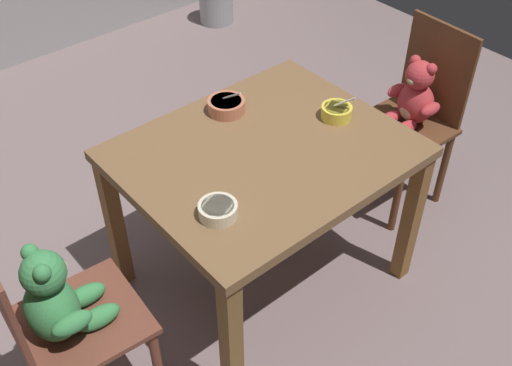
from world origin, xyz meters
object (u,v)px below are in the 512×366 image
at_px(dining_table, 264,169).
at_px(porridge_bowl_terracotta_far_center, 226,106).
at_px(porridge_bowl_yellow_near_right, 336,112).
at_px(porridge_bowl_cream_near_left, 218,210).
at_px(metal_pail, 216,3).
at_px(teddy_chair_near_left, 57,310).
at_px(teddy_chair_near_right, 413,107).

bearing_deg(dining_table, porridge_bowl_terracotta_far_center, 81.17).
bearing_deg(porridge_bowl_yellow_near_right, porridge_bowl_terracotta_far_center, 134.16).
bearing_deg(porridge_bowl_yellow_near_right, porridge_bowl_cream_near_left, -168.74).
distance_m(dining_table, porridge_bowl_terracotta_far_center, 0.32).
relative_size(porridge_bowl_terracotta_far_center, metal_pail, 0.55).
relative_size(teddy_chair_near_left, porridge_bowl_yellow_near_right, 7.21).
bearing_deg(porridge_bowl_yellow_near_right, metal_pail, 64.78).
height_order(teddy_chair_near_right, porridge_bowl_cream_near_left, teddy_chair_near_right).
bearing_deg(teddy_chair_near_right, metal_pail, -99.88).
relative_size(teddy_chair_near_left, porridge_bowl_cream_near_left, 6.93).
bearing_deg(porridge_bowl_yellow_near_right, dining_table, 175.14).
bearing_deg(metal_pail, porridge_bowl_yellow_near_right, -115.22).
xyz_separation_m(dining_table, metal_pail, (1.38, 2.15, -0.48)).
height_order(dining_table, porridge_bowl_cream_near_left, porridge_bowl_cream_near_left).
distance_m(teddy_chair_near_left, porridge_bowl_terracotta_far_center, 1.03).
bearing_deg(porridge_bowl_cream_near_left, porridge_bowl_terracotta_far_center, 49.20).
distance_m(teddy_chair_near_right, porridge_bowl_yellow_near_right, 0.60).
bearing_deg(teddy_chair_near_left, dining_table, 6.21).
height_order(porridge_bowl_terracotta_far_center, metal_pail, porridge_bowl_terracotta_far_center).
bearing_deg(teddy_chair_near_left, porridge_bowl_terracotta_far_center, 22.82).
bearing_deg(dining_table, porridge_bowl_yellow_near_right, -4.86).
height_order(dining_table, metal_pail, dining_table).
bearing_deg(metal_pail, dining_table, -122.78).
bearing_deg(porridge_bowl_terracotta_far_center, porridge_bowl_yellow_near_right, -45.84).
relative_size(porridge_bowl_yellow_near_right, porridge_bowl_cream_near_left, 0.96).
bearing_deg(teddy_chair_near_left, porridge_bowl_yellow_near_right, 4.29).
bearing_deg(metal_pail, teddy_chair_near_right, -102.22).
height_order(teddy_chair_near_left, porridge_bowl_terracotta_far_center, teddy_chair_near_left).
distance_m(porridge_bowl_terracotta_far_center, metal_pail, 2.37).
bearing_deg(porridge_bowl_terracotta_far_center, metal_pail, 54.23).
xyz_separation_m(porridge_bowl_cream_near_left, metal_pail, (1.74, 2.32, -0.61)).
bearing_deg(porridge_bowl_cream_near_left, metal_pail, 53.17).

